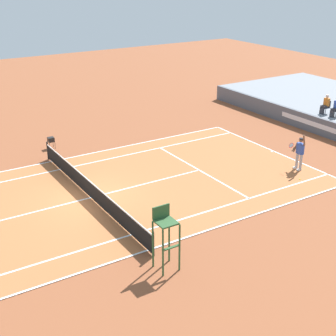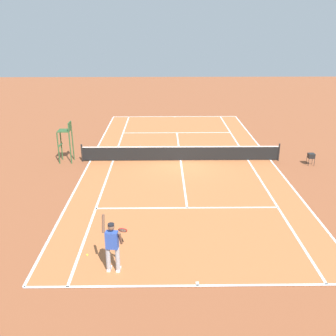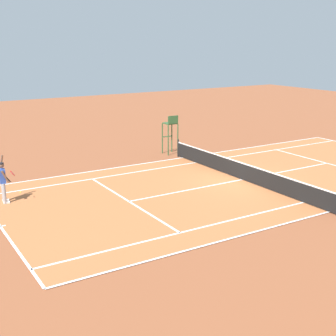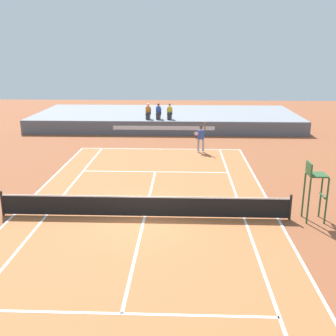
% 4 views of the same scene
% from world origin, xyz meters
% --- Properties ---
extents(ground_plane, '(80.00, 80.00, 0.00)m').
position_xyz_m(ground_plane, '(0.00, 0.00, 0.00)').
color(ground_plane, brown).
extents(court, '(11.08, 23.88, 0.03)m').
position_xyz_m(court, '(0.00, 0.00, 0.01)').
color(court, '#B76638').
rests_on(court, ground).
extents(net, '(11.98, 0.10, 1.07)m').
position_xyz_m(net, '(0.00, 0.00, 0.52)').
color(net, black).
rests_on(net, ground).
extents(tennis_player, '(0.80, 0.62, 2.08)m').
position_xyz_m(tennis_player, '(2.74, 11.06, 0.99)').
color(tennis_player, '#9E9EA3').
rests_on(tennis_player, ground).
extents(tennis_ball, '(0.07, 0.07, 0.07)m').
position_xyz_m(tennis_ball, '(3.81, 10.12, 0.03)').
color(tennis_ball, '#D1E533').
rests_on(tennis_ball, ground).
extents(umpire_chair, '(0.77, 0.77, 2.44)m').
position_xyz_m(umpire_chair, '(6.81, 0.00, 1.56)').
color(umpire_chair, '#2D562D').
rests_on(umpire_chair, ground).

